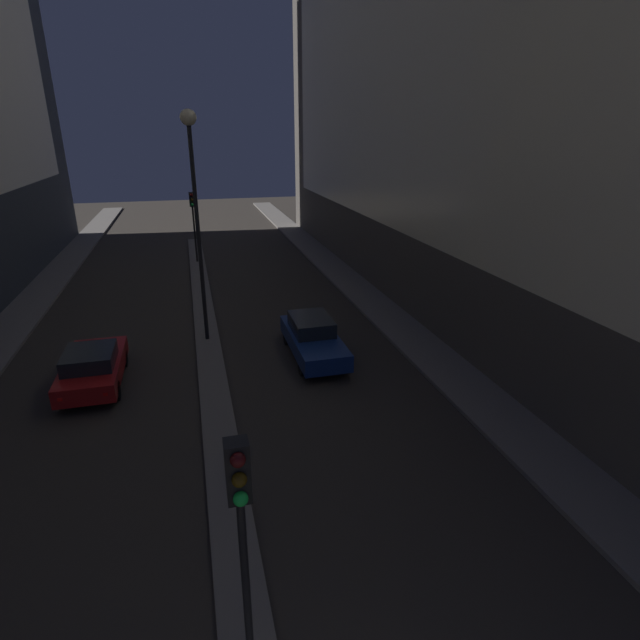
{
  "coord_description": "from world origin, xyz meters",
  "views": [
    {
      "loc": [
        -0.33,
        -1.24,
        8.32
      ],
      "look_at": [
        4.24,
        16.11,
        1.49
      ],
      "focal_mm": 28.0,
      "sensor_mm": 36.0,
      "label": 1
    }
  ],
  "objects_px": {
    "traffic_light_near": "(241,518)",
    "car_right_lane": "(313,338)",
    "car_left_lane": "(93,367)",
    "traffic_light_mid": "(193,211)",
    "street_lamp": "(194,183)"
  },
  "relations": [
    {
      "from": "traffic_light_near",
      "to": "car_right_lane",
      "type": "xyz_separation_m",
      "value": [
        3.95,
        11.96,
        -2.68
      ]
    },
    {
      "from": "traffic_light_near",
      "to": "car_right_lane",
      "type": "relative_size",
      "value": 0.96
    },
    {
      "from": "car_left_lane",
      "to": "car_right_lane",
      "type": "bearing_deg",
      "value": 3.49
    },
    {
      "from": "traffic_light_mid",
      "to": "car_left_lane",
      "type": "bearing_deg",
      "value": -103.41
    },
    {
      "from": "traffic_light_near",
      "to": "car_right_lane",
      "type": "height_order",
      "value": "traffic_light_near"
    },
    {
      "from": "traffic_light_near",
      "to": "traffic_light_mid",
      "type": "bearing_deg",
      "value": 90.0
    },
    {
      "from": "traffic_light_mid",
      "to": "car_left_lane",
      "type": "xyz_separation_m",
      "value": [
        -3.95,
        -16.59,
        -2.71
      ]
    },
    {
      "from": "traffic_light_mid",
      "to": "car_right_lane",
      "type": "height_order",
      "value": "traffic_light_mid"
    },
    {
      "from": "car_left_lane",
      "to": "street_lamp",
      "type": "bearing_deg",
      "value": 36.87
    },
    {
      "from": "traffic_light_mid",
      "to": "traffic_light_near",
      "type": "bearing_deg",
      "value": -90.0
    },
    {
      "from": "car_left_lane",
      "to": "car_right_lane",
      "type": "distance_m",
      "value": 7.92
    },
    {
      "from": "traffic_light_mid",
      "to": "street_lamp",
      "type": "relative_size",
      "value": 0.51
    },
    {
      "from": "traffic_light_mid",
      "to": "car_left_lane",
      "type": "relative_size",
      "value": 1.08
    },
    {
      "from": "traffic_light_near",
      "to": "car_left_lane",
      "type": "height_order",
      "value": "traffic_light_near"
    },
    {
      "from": "street_lamp",
      "to": "car_left_lane",
      "type": "bearing_deg",
      "value": -143.13
    }
  ]
}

